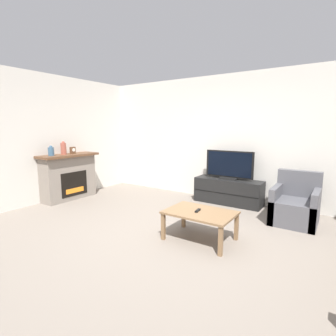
# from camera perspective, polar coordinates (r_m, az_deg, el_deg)

# --- Properties ---
(ground_plane) EXTENTS (24.00, 24.00, 0.00)m
(ground_plane) POSITION_cam_1_polar(r_m,az_deg,el_deg) (3.90, 0.60, -15.29)
(ground_plane) COLOR slate
(wall_back) EXTENTS (12.00, 0.06, 2.70)m
(wall_back) POSITION_cam_1_polar(r_m,az_deg,el_deg) (5.78, 14.26, 6.20)
(wall_back) COLOR beige
(wall_back) RESTS_ON ground
(wall_left) EXTENTS (0.06, 12.00, 2.70)m
(wall_left) POSITION_cam_1_polar(r_m,az_deg,el_deg) (6.05, -26.70, 5.64)
(wall_left) COLOR beige
(wall_left) RESTS_ON ground
(fireplace) EXTENTS (0.51, 1.30, 1.01)m
(fireplace) POSITION_cam_1_polar(r_m,az_deg,el_deg) (6.23, -20.82, -1.68)
(fireplace) COLOR slate
(fireplace) RESTS_ON ground
(mantel_vase_left) EXTENTS (0.12, 0.12, 0.21)m
(mantel_vase_left) POSITION_cam_1_polar(r_m,az_deg,el_deg) (5.93, -24.10, 3.37)
(mantel_vase_left) COLOR #385670
(mantel_vase_left) RESTS_ON fireplace
(mantel_vase_centre_left) EXTENTS (0.12, 0.12, 0.29)m
(mantel_vase_centre_left) POSITION_cam_1_polar(r_m,az_deg,el_deg) (6.09, -21.80, 4.00)
(mantel_vase_centre_left) COLOR #994C3D
(mantel_vase_centre_left) RESTS_ON fireplace
(mantel_clock) EXTENTS (0.08, 0.11, 0.15)m
(mantel_clock) POSITION_cam_1_polar(r_m,az_deg,el_deg) (6.22, -20.04, 3.65)
(mantel_clock) COLOR brown
(mantel_clock) RESTS_ON fireplace
(tv_stand) EXTENTS (1.40, 0.44, 0.52)m
(tv_stand) POSITION_cam_1_polar(r_m,az_deg,el_deg) (5.66, 12.98, -4.98)
(tv_stand) COLOR black
(tv_stand) RESTS_ON ground
(tv) EXTENTS (1.01, 0.18, 0.59)m
(tv) POSITION_cam_1_polar(r_m,az_deg,el_deg) (5.55, 13.17, 0.42)
(tv) COLOR black
(tv) RESTS_ON tv_stand
(armchair) EXTENTS (0.70, 0.76, 0.85)m
(armchair) POSITION_cam_1_polar(r_m,az_deg,el_deg) (4.93, 25.96, -7.50)
(armchair) COLOR #4C4C51
(armchair) RESTS_ON ground
(coffee_table) EXTENTS (0.95, 0.65, 0.42)m
(coffee_table) POSITION_cam_1_polar(r_m,az_deg,el_deg) (3.79, 6.98, -10.11)
(coffee_table) COLOR brown
(coffee_table) RESTS_ON ground
(remote) EXTENTS (0.06, 0.15, 0.02)m
(remote) POSITION_cam_1_polar(r_m,az_deg,el_deg) (3.78, 6.49, -9.18)
(remote) COLOR black
(remote) RESTS_ON coffee_table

